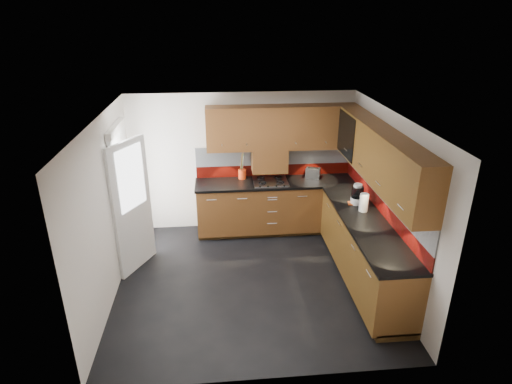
{
  "coord_description": "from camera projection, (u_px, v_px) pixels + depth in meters",
  "views": [
    {
      "loc": [
        -0.43,
        -5.18,
        3.63
      ],
      "look_at": [
        0.13,
        0.65,
        1.12
      ],
      "focal_mm": 30.0,
      "sensor_mm": 36.0,
      "label": 1
    }
  ],
  "objects": [
    {
      "name": "food_processor",
      "position": [
        357.0,
        195.0,
        6.38
      ],
      "size": [
        0.19,
        0.19,
        0.31
      ],
      "color": "white",
      "rests_on": "countertop"
    },
    {
      "name": "room",
      "position": [
        251.0,
        185.0,
        5.62
      ],
      "size": [
        4.0,
        3.8,
        2.64
      ],
      "color": "black"
    },
    {
      "name": "gas_hob",
      "position": [
        270.0,
        181.0,
        7.22
      ],
      "size": [
        0.58,
        0.51,
        0.05
      ],
      "color": "silver",
      "rests_on": "countertop"
    },
    {
      "name": "base_cabinets",
      "position": [
        314.0,
        228.0,
        6.79
      ],
      "size": [
        2.7,
        3.2,
        0.95
      ],
      "color": "#572E13",
      "rests_on": "room"
    },
    {
      "name": "extractor_hood",
      "position": [
        270.0,
        160.0,
        7.24
      ],
      "size": [
        0.6,
        0.33,
        0.4
      ],
      "primitive_type": "cube",
      "color": "#572E13",
      "rests_on": "room"
    },
    {
      "name": "utensil_pot",
      "position": [
        242.0,
        173.0,
        7.34
      ],
      "size": [
        0.13,
        0.13,
        0.48
      ],
      "color": "red",
      "rests_on": "countertop"
    },
    {
      "name": "orange_cloth",
      "position": [
        353.0,
        203.0,
        6.42
      ],
      "size": [
        0.16,
        0.14,
        0.01
      ],
      "primitive_type": "cube",
      "rotation": [
        0.0,
        0.0,
        -0.21
      ],
      "color": "#F1581A",
      "rests_on": "countertop"
    },
    {
      "name": "countertop",
      "position": [
        315.0,
        200.0,
        6.58
      ],
      "size": [
        2.72,
        3.22,
        0.04
      ],
      "color": "black",
      "rests_on": "base_cabinets"
    },
    {
      "name": "glass_cabinet",
      "position": [
        355.0,
        133.0,
        6.6
      ],
      "size": [
        0.32,
        0.8,
        0.66
      ],
      "color": "black",
      "rests_on": "room"
    },
    {
      "name": "toaster",
      "position": [
        313.0,
        173.0,
        7.4
      ],
      "size": [
        0.28,
        0.23,
        0.18
      ],
      "color": "silver",
      "rests_on": "countertop"
    },
    {
      "name": "backsplash",
      "position": [
        327.0,
        177.0,
        6.69
      ],
      "size": [
        2.7,
        3.2,
        0.54
      ],
      "color": "maroon",
      "rests_on": "countertop"
    },
    {
      "name": "paper_towel",
      "position": [
        364.0,
        203.0,
        6.14
      ],
      "size": [
        0.15,
        0.15,
        0.27
      ],
      "primitive_type": "cylinder",
      "rotation": [
        0.0,
        0.0,
        0.22
      ],
      "color": "white",
      "rests_on": "countertop"
    },
    {
      "name": "upper_cabinets",
      "position": [
        329.0,
        141.0,
        6.31
      ],
      "size": [
        2.5,
        3.2,
        0.72
      ],
      "color": "#572E13",
      "rests_on": "room"
    },
    {
      "name": "back_door",
      "position": [
        128.0,
        200.0,
        6.33
      ],
      "size": [
        0.42,
        1.19,
        2.04
      ],
      "color": "white",
      "rests_on": "room"
    }
  ]
}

